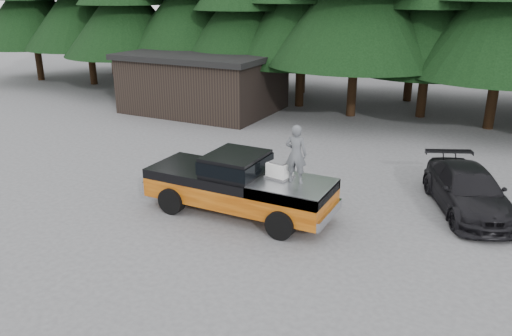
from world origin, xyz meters
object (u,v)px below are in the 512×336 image
at_px(man_on_bed, 296,154).
at_px(utility_building, 204,81).
at_px(parked_car, 468,190).
at_px(air_compressor, 280,171).
at_px(pickup_truck, 239,193).

distance_m(man_on_bed, utility_building, 15.66).
relative_size(man_on_bed, parked_car, 0.36).
height_order(air_compressor, parked_car, air_compressor).
xyz_separation_m(parked_car, utility_building, (-15.02, 8.22, 0.99)).
bearing_deg(air_compressor, man_on_bed, -1.68).
xyz_separation_m(man_on_bed, utility_building, (-10.56, 11.56, -0.52)).
height_order(parked_car, utility_building, utility_building).
xyz_separation_m(pickup_truck, parked_car, (6.29, 3.42, 0.01)).
xyz_separation_m(man_on_bed, parked_car, (4.46, 3.34, -1.50)).
bearing_deg(parked_car, air_compressor, -170.97).
bearing_deg(air_compressor, pickup_truck, -160.54).
height_order(man_on_bed, utility_building, utility_building).
relative_size(pickup_truck, man_on_bed, 3.51).
height_order(pickup_truck, utility_building, utility_building).
bearing_deg(air_compressor, parked_car, 43.00).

